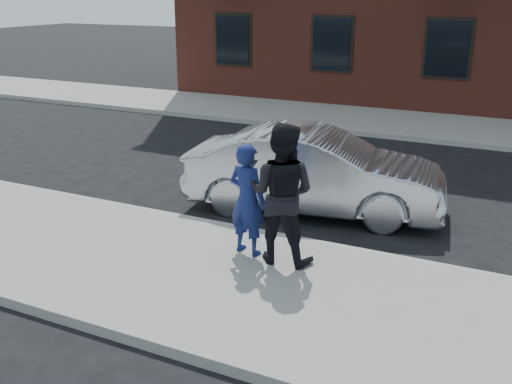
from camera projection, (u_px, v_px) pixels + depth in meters
The scene contains 8 objects.
ground at pixel (268, 289), 8.37m from camera, with size 100.00×100.00×0.00m, color black.
near_sidewalk at pixel (260, 292), 8.14m from camera, with size 50.00×3.50×0.15m, color gray.
near_curb at pixel (308, 244), 9.66m from camera, with size 50.00×0.10×0.15m, color #999691.
far_sidewalk at pixel (427, 126), 17.90m from camera, with size 50.00×3.50×0.15m, color gray.
far_curb at pixel (414, 139), 16.37m from camera, with size 50.00×0.10×0.15m, color #999691.
silver_sedan at pixel (315, 171), 11.04m from camera, with size 1.65×4.72×1.56m, color #B7BABF.
man_hoodie at pixel (247, 199), 8.90m from camera, with size 0.69×0.56×1.72m.
man_peacoat at pixel (281, 194), 8.59m from camera, with size 1.06×0.85×2.08m.
Camera 1 is at (3.15, -6.79, 3.99)m, focal length 42.00 mm.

